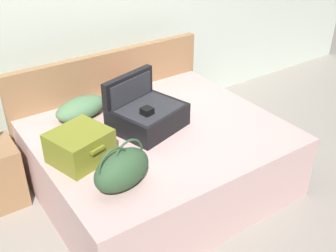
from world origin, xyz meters
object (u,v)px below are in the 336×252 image
(hard_case_medium, at_px, (80,146))
(duffel_bag, at_px, (122,169))
(bed, at_px, (160,159))
(hard_case_large, at_px, (146,113))
(pillow_center_head, at_px, (81,108))
(pillow_near_headboard, at_px, (130,93))

(hard_case_medium, relative_size, duffel_bag, 1.01)
(bed, distance_m, hard_case_medium, 0.80)
(hard_case_large, distance_m, pillow_center_head, 0.59)
(hard_case_large, bearing_deg, pillow_center_head, 113.75)
(bed, xyz_separation_m, pillow_center_head, (-0.43, 0.56, 0.37))
(pillow_center_head, bearing_deg, hard_case_medium, -114.59)
(bed, relative_size, hard_case_large, 3.01)
(pillow_near_headboard, bearing_deg, hard_case_medium, -140.67)
(hard_case_large, relative_size, hard_case_medium, 1.36)
(hard_case_medium, distance_m, duffel_bag, 0.45)
(pillow_near_headboard, height_order, pillow_center_head, pillow_center_head)
(hard_case_large, height_order, pillow_center_head, hard_case_large)
(bed, bearing_deg, duffel_bag, -142.16)
(hard_case_medium, height_order, pillow_center_head, hard_case_medium)
(bed, relative_size, duffel_bag, 4.15)
(hard_case_large, distance_m, pillow_near_headboard, 0.52)
(pillow_near_headboard, xyz_separation_m, pillow_center_head, (-0.51, -0.05, 0.01))
(hard_case_medium, xyz_separation_m, pillow_near_headboard, (0.77, 0.63, -0.04))
(hard_case_medium, bearing_deg, duffel_bag, -93.66)
(bed, xyz_separation_m, hard_case_large, (-0.06, 0.11, 0.41))
(pillow_near_headboard, bearing_deg, hard_case_large, -104.55)
(bed, bearing_deg, pillow_center_head, 127.66)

